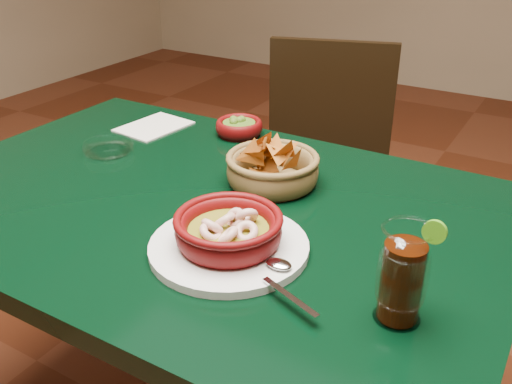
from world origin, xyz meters
The scene contains 8 objects.
dining_table centered at (0.00, 0.00, 0.65)m, with size 1.20×0.80×0.75m.
dining_chair centered at (-0.04, 0.70, 0.49)m, with size 0.52×0.52×0.90m.
shrimp_plate centered at (0.15, -0.13, 0.78)m, with size 0.35×0.27×0.08m.
chip_basket centered at (0.09, 0.13, 0.79)m, with size 0.22×0.22×0.14m.
guacamole_ramekin centered at (-0.12, 0.33, 0.77)m, with size 0.14×0.14×0.05m.
cola_drink centered at (0.45, -0.15, 0.82)m, with size 0.15×0.15×0.17m.
glass_ashtray centered at (-0.32, 0.08, 0.76)m, with size 0.12×0.12×0.03m.
paper_menu centered at (-0.34, 0.26, 0.75)m, with size 0.15×0.19×0.00m.
Camera 1 is at (0.60, -0.80, 1.28)m, focal length 40.00 mm.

